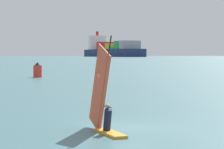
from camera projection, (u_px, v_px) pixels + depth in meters
name	position (u px, v px, depth m)	size (l,w,h in m)	color
ground_plane	(126.00, 127.00, 23.94)	(4000.00, 4000.00, 0.00)	#386066
windsurfer	(104.00, 107.00, 22.25)	(2.04, 3.70, 4.37)	orange
cargo_ship	(113.00, 50.00, 686.98)	(92.97, 137.43, 36.05)	navy
channel_buoy	(38.00, 70.00, 75.04)	(1.26, 1.26, 2.26)	red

